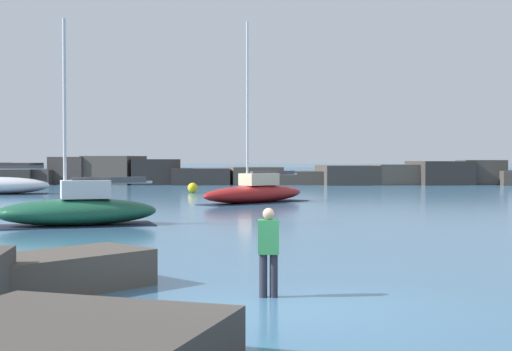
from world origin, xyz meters
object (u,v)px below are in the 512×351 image
sailboat_moored_2 (255,192)px  person_on_rocks (268,248)px  sailboat_moored_3 (78,209)px  mooring_buoy_orange_near (193,188)px  mooring_buoy_far_side (102,203)px

sailboat_moored_2 → person_on_rocks: bearing=-88.0°
sailboat_moored_3 → person_on_rocks: 14.53m
person_on_rocks → sailboat_moored_3: bearing=118.1°
sailboat_moored_3 → mooring_buoy_orange_near: bearing=86.9°
sailboat_moored_3 → sailboat_moored_2: bearing=65.5°
sailboat_moored_3 → mooring_buoy_orange_near: 23.94m
mooring_buoy_far_side → person_on_rocks: bearing=-68.7°
mooring_buoy_far_side → person_on_rocks: size_ratio=0.64×
sailboat_moored_3 → mooring_buoy_far_side: bearing=96.4°
sailboat_moored_2 → sailboat_moored_3: (-5.92, -12.96, -0.00)m
sailboat_moored_2 → mooring_buoy_far_side: size_ratio=9.75×
sailboat_moored_2 → mooring_buoy_far_side: sailboat_moored_2 is taller
sailboat_moored_2 → mooring_buoy_orange_near: (-4.60, 10.94, -0.24)m
sailboat_moored_2 → mooring_buoy_far_side: (-6.66, -6.36, -0.19)m
sailboat_moored_3 → person_on_rocks: sailboat_moored_3 is taller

